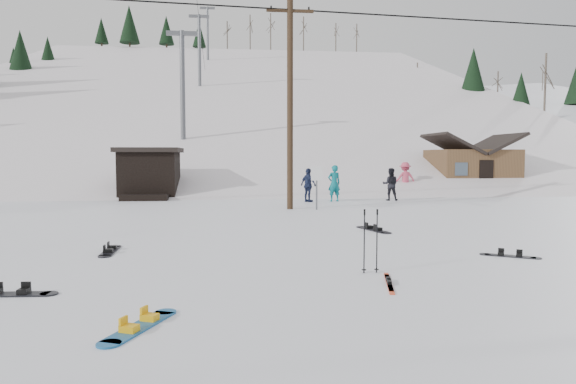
{
  "coord_description": "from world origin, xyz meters",
  "views": [
    {
      "loc": [
        -0.45,
        -7.94,
        2.28
      ],
      "look_at": [
        0.9,
        4.6,
        1.4
      ],
      "focal_mm": 32.0,
      "sensor_mm": 36.0,
      "label": 1
    }
  ],
  "objects": [
    {
      "name": "ground",
      "position": [
        0.0,
        0.0,
        0.0
      ],
      "size": [
        200.0,
        200.0,
        0.0
      ],
      "primitive_type": "plane",
      "color": "white",
      "rests_on": "ground"
    },
    {
      "name": "ski_slope",
      "position": [
        0.0,
        55.0,
        -12.0
      ],
      "size": [
        60.0,
        85.24,
        65.97
      ],
      "primitive_type": "cube",
      "rotation": [
        0.31,
        0.0,
        0.0
      ],
      "color": "white",
      "rests_on": "ground"
    },
    {
      "name": "ridge_right",
      "position": [
        38.0,
        50.0,
        -11.0
      ],
      "size": [
        45.66,
        93.98,
        54.59
      ],
      "primitive_type": "cube",
      "rotation": [
        0.21,
        -0.05,
        -0.12
      ],
      "color": "white",
      "rests_on": "ground"
    },
    {
      "name": "treeline_crest",
      "position": [
        0.0,
        86.0,
        0.0
      ],
      "size": [
        50.0,
        6.0,
        10.0
      ],
      "primitive_type": null,
      "color": "black",
      "rests_on": "ski_slope"
    },
    {
      "name": "utility_pole",
      "position": [
        2.0,
        14.0,
        4.68
      ],
      "size": [
        2.0,
        0.26,
        9.0
      ],
      "color": "#3A2819",
      "rests_on": "ground"
    },
    {
      "name": "trail_sign",
      "position": [
        3.1,
        13.58,
        1.27
      ],
      "size": [
        0.5,
        0.09,
        1.85
      ],
      "color": "#595B60",
      "rests_on": "ground"
    },
    {
      "name": "lift_hut",
      "position": [
        -5.0,
        20.94,
        1.36
      ],
      "size": [
        3.4,
        4.1,
        2.75
      ],
      "color": "black",
      "rests_on": "ground"
    },
    {
      "name": "lift_tower_near",
      "position": [
        -4.0,
        30.0,
        7.86
      ],
      "size": [
        2.2,
        0.36,
        8.0
      ],
      "color": "#595B60",
      "rests_on": "ski_slope"
    },
    {
      "name": "lift_tower_mid",
      "position": [
        -4.0,
        50.0,
        14.36
      ],
      "size": [
        2.2,
        0.36,
        8.0
      ],
      "color": "#595B60",
      "rests_on": "ski_slope"
    },
    {
      "name": "lift_tower_far",
      "position": [
        -4.0,
        70.0,
        20.86
      ],
      "size": [
        2.2,
        0.36,
        8.0
      ],
      "color": "#595B60",
      "rests_on": "ski_slope"
    },
    {
      "name": "cabin",
      "position": [
        15.0,
        24.0,
        1.48
      ],
      "size": [
        5.39,
        4.4,
        3.77
      ],
      "color": "brown",
      "rests_on": "ground"
    },
    {
      "name": "hero_snowboard",
      "position": [
        -1.7,
        -1.08,
        0.03
      ],
      "size": [
        0.83,
        1.52,
        0.11
      ],
      "rotation": [
        0.0,
        0.0,
        1.17
      ],
      "color": "#175D99",
      "rests_on": "ground"
    },
    {
      "name": "hero_skis",
      "position": [
        2.33,
        0.89,
        0.02
      ],
      "size": [
        0.44,
        1.52,
        0.08
      ],
      "rotation": [
        0.0,
        0.0,
        -0.23
      ],
      "color": "#BA3313",
      "rests_on": "ground"
    },
    {
      "name": "ski_poles",
      "position": [
        2.22,
        1.76,
        0.64
      ],
      "size": [
        0.35,
        0.09,
        1.25
      ],
      "color": "black",
      "rests_on": "ground"
    },
    {
      "name": "board_scatter_a",
      "position": [
        -4.12,
        0.8,
        0.03
      ],
      "size": [
        1.55,
        0.36,
        0.11
      ],
      "rotation": [
        0.0,
        0.0,
        -0.06
      ],
      "color": "black",
      "rests_on": "ground"
    },
    {
      "name": "board_scatter_b",
      "position": [
        -3.38,
        4.58,
        0.03
      ],
      "size": [
        0.34,
        1.58,
        0.11
      ],
      "rotation": [
        0.0,
        0.0,
        1.61
      ],
      "color": "black",
      "rests_on": "ground"
    },
    {
      "name": "board_scatter_d",
      "position": [
        5.81,
        2.99,
        0.02
      ],
      "size": [
        1.16,
        0.8,
        0.09
      ],
      "rotation": [
        0.0,
        0.0,
        -0.54
      ],
      "color": "black",
      "rests_on": "ground"
    },
    {
      "name": "board_scatter_f",
      "position": [
        3.85,
        7.38,
        0.03
      ],
      "size": [
        0.74,
        1.64,
        0.12
      ],
      "rotation": [
        0.0,
        0.0,
        1.88
      ],
      "color": "black",
      "rests_on": "ground"
    },
    {
      "name": "skier_teal",
      "position": [
        4.63,
        17.46,
        0.92
      ],
      "size": [
        0.75,
        0.57,
        1.83
      ],
      "primitive_type": "imported",
      "rotation": [
        0.0,
        0.0,
        3.35
      ],
      "color": "#0B6B73",
      "rests_on": "ground"
    },
    {
      "name": "skier_dark",
      "position": [
        7.62,
        17.69,
        0.84
      ],
      "size": [
        0.96,
        0.83,
        1.67
      ],
      "primitive_type": "imported",
      "rotation": [
        0.0,
        0.0,
        2.87
      ],
      "color": "black",
      "rests_on": "ground"
    },
    {
      "name": "skier_pink",
      "position": [
        9.73,
        21.56,
        0.97
      ],
      "size": [
        1.25,
        0.72,
        1.93
      ],
      "primitive_type": "imported",
      "rotation": [
        0.0,
        0.0,
        3.14
      ],
      "color": "#C3445E",
      "rests_on": "ground"
    },
    {
      "name": "skier_navy",
      "position": [
        3.29,
        17.3,
        0.84
      ],
      "size": [
        0.92,
        1.04,
        1.69
      ],
      "primitive_type": "imported",
      "rotation": [
        0.0,
        0.0,
        2.21
      ],
      "color": "#1B2343",
      "rests_on": "ground"
    }
  ]
}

